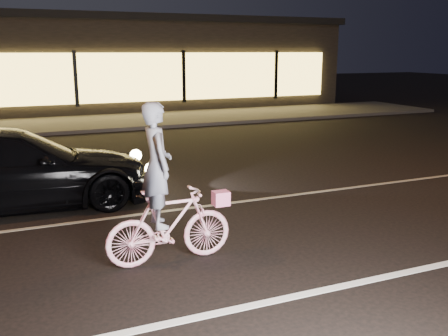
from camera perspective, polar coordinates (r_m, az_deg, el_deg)
name	(u,v)px	position (r m, az deg, el deg)	size (l,w,h in m)	color
ground	(217,253)	(6.89, -0.86, -9.64)	(90.00, 90.00, 0.00)	black
lane_stripe_near	(268,302)	(5.66, 5.06, -15.02)	(60.00, 0.12, 0.01)	silver
lane_stripe_far	(173,210)	(8.66, -5.86, -4.82)	(60.00, 0.10, 0.01)	gray
sidewalk	(84,123)	(19.21, -15.66, 4.93)	(30.00, 4.00, 0.12)	#383533
storefront	(64,62)	(24.97, -17.82, 11.42)	(25.40, 8.42, 4.20)	black
cyclist	(166,208)	(6.37, -6.63, -4.53)	(1.66, 0.57, 2.09)	#F74A79
sedan	(12,169)	(9.30, -23.09, -0.15)	(4.82, 2.00, 1.39)	black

